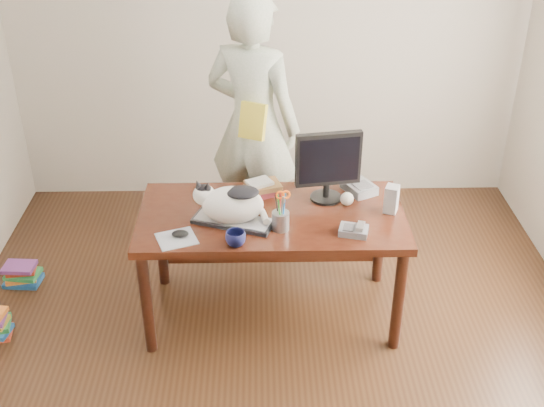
{
  "coord_description": "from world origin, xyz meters",
  "views": [
    {
      "loc": [
        -0.07,
        -2.9,
        2.86
      ],
      "look_at": [
        0.0,
        0.55,
        0.85
      ],
      "focal_mm": 45.0,
      "sensor_mm": 36.0,
      "label": 1
    }
  ],
  "objects_px": {
    "book_stack": "(262,188)",
    "person": "(253,125)",
    "mouse": "(180,234)",
    "cat": "(230,203)",
    "keyboard": "(233,221)",
    "speaker": "(391,199)",
    "desk": "(272,227)",
    "pen_cup": "(281,219)",
    "coffee_mug": "(236,238)",
    "monitor": "(328,163)",
    "book_pile_b": "(22,274)",
    "baseball": "(347,199)",
    "calculator": "(359,187)",
    "phone": "(354,230)"
  },
  "relations": [
    {
      "from": "book_stack",
      "to": "person",
      "type": "height_order",
      "value": "person"
    },
    {
      "from": "mouse",
      "to": "cat",
      "type": "bearing_deg",
      "value": 7.4
    },
    {
      "from": "keyboard",
      "to": "speaker",
      "type": "bearing_deg",
      "value": 26.83
    },
    {
      "from": "book_stack",
      "to": "person",
      "type": "relative_size",
      "value": 0.15
    },
    {
      "from": "cat",
      "to": "keyboard",
      "type": "bearing_deg",
      "value": 8.36
    },
    {
      "from": "desk",
      "to": "pen_cup",
      "type": "relative_size",
      "value": 6.26
    },
    {
      "from": "keyboard",
      "to": "person",
      "type": "distance_m",
      "value": 1.0
    },
    {
      "from": "keyboard",
      "to": "book_stack",
      "type": "distance_m",
      "value": 0.39
    },
    {
      "from": "coffee_mug",
      "to": "monitor",
      "type": "bearing_deg",
      "value": 41.99
    },
    {
      "from": "book_pile_b",
      "to": "keyboard",
      "type": "bearing_deg",
      "value": -16.78
    },
    {
      "from": "baseball",
      "to": "calculator",
      "type": "distance_m",
      "value": 0.19
    },
    {
      "from": "keyboard",
      "to": "person",
      "type": "xyz_separation_m",
      "value": [
        0.12,
        0.97,
        0.18
      ]
    },
    {
      "from": "baseball",
      "to": "book_stack",
      "type": "bearing_deg",
      "value": 163.35
    },
    {
      "from": "person",
      "to": "calculator",
      "type": "bearing_deg",
      "value": 162.67
    },
    {
      "from": "mouse",
      "to": "book_stack",
      "type": "relative_size",
      "value": 0.4
    },
    {
      "from": "desk",
      "to": "mouse",
      "type": "distance_m",
      "value": 0.64
    },
    {
      "from": "monitor",
      "to": "pen_cup",
      "type": "bearing_deg",
      "value": -140.76
    },
    {
      "from": "mouse",
      "to": "person",
      "type": "bearing_deg",
      "value": 49.16
    },
    {
      "from": "speaker",
      "to": "baseball",
      "type": "bearing_deg",
      "value": -175.33
    },
    {
      "from": "phone",
      "to": "book_pile_b",
      "type": "relative_size",
      "value": 0.72
    },
    {
      "from": "desk",
      "to": "person",
      "type": "relative_size",
      "value": 0.85
    },
    {
      "from": "desk",
      "to": "mouse",
      "type": "xyz_separation_m",
      "value": [
        -0.52,
        -0.33,
        0.17
      ]
    },
    {
      "from": "speaker",
      "to": "book_pile_b",
      "type": "height_order",
      "value": "speaker"
    },
    {
      "from": "phone",
      "to": "book_pile_b",
      "type": "height_order",
      "value": "phone"
    },
    {
      "from": "phone",
      "to": "book_stack",
      "type": "height_order",
      "value": "book_stack"
    },
    {
      "from": "cat",
      "to": "speaker",
      "type": "relative_size",
      "value": 2.72
    },
    {
      "from": "pen_cup",
      "to": "baseball",
      "type": "bearing_deg",
      "value": 33.15
    },
    {
      "from": "person",
      "to": "keyboard",
      "type": "bearing_deg",
      "value": 108.17
    },
    {
      "from": "phone",
      "to": "speaker",
      "type": "xyz_separation_m",
      "value": [
        0.25,
        0.25,
        0.06
      ]
    },
    {
      "from": "keyboard",
      "to": "coffee_mug",
      "type": "bearing_deg",
      "value": -65.03
    },
    {
      "from": "person",
      "to": "baseball",
      "type": "bearing_deg",
      "value": 151.39
    },
    {
      "from": "cat",
      "to": "person",
      "type": "distance_m",
      "value": 0.98
    },
    {
      "from": "keyboard",
      "to": "cat",
      "type": "distance_m",
      "value": 0.12
    },
    {
      "from": "book_pile_b",
      "to": "monitor",
      "type": "bearing_deg",
      "value": -5.26
    },
    {
      "from": "phone",
      "to": "calculator",
      "type": "relative_size",
      "value": 0.72
    },
    {
      "from": "monitor",
      "to": "person",
      "type": "height_order",
      "value": "person"
    },
    {
      "from": "mouse",
      "to": "desk",
      "type": "bearing_deg",
      "value": 11.13
    },
    {
      "from": "pen_cup",
      "to": "phone",
      "type": "height_order",
      "value": "pen_cup"
    },
    {
      "from": "mouse",
      "to": "speaker",
      "type": "height_order",
      "value": "speaker"
    },
    {
      "from": "calculator",
      "to": "mouse",
      "type": "bearing_deg",
      "value": 178.02
    },
    {
      "from": "phone",
      "to": "mouse",
      "type": "bearing_deg",
      "value": -164.32
    },
    {
      "from": "coffee_mug",
      "to": "cat",
      "type": "bearing_deg",
      "value": 98.5
    },
    {
      "from": "book_pile_b",
      "to": "calculator",
      "type": "bearing_deg",
      "value": -2.18
    },
    {
      "from": "calculator",
      "to": "coffee_mug",
      "type": "bearing_deg",
      "value": -169.2
    },
    {
      "from": "coffee_mug",
      "to": "person",
      "type": "distance_m",
      "value": 1.22
    },
    {
      "from": "monitor",
      "to": "speaker",
      "type": "height_order",
      "value": "monitor"
    },
    {
      "from": "keyboard",
      "to": "mouse",
      "type": "distance_m",
      "value": 0.33
    },
    {
      "from": "cat",
      "to": "mouse",
      "type": "height_order",
      "value": "cat"
    },
    {
      "from": "monitor",
      "to": "book_stack",
      "type": "height_order",
      "value": "monitor"
    },
    {
      "from": "coffee_mug",
      "to": "phone",
      "type": "xyz_separation_m",
      "value": [
        0.67,
        0.11,
        -0.02
      ]
    }
  ]
}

